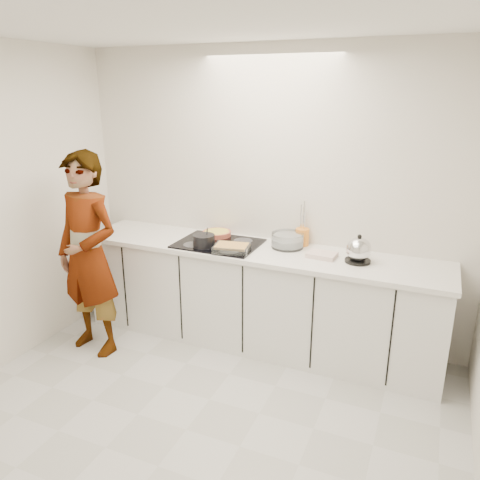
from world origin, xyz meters
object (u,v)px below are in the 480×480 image
at_px(saucepan, 204,241).
at_px(cook, 88,255).
at_px(utensil_crock, 302,237).
at_px(baking_dish, 232,248).
at_px(tart_dish, 217,233).
at_px(kettle, 358,251).
at_px(hob, 218,243).
at_px(mixing_bowl, 287,241).

distance_m(saucepan, cook, 0.99).
bearing_deg(utensil_crock, baking_dish, -138.09).
bearing_deg(cook, tart_dish, 52.48).
height_order(saucepan, baking_dish, saucepan).
distance_m(baking_dish, cook, 1.22).
xyz_separation_m(baking_dish, kettle, (1.01, 0.19, 0.05)).
xyz_separation_m(hob, cook, (-0.92, -0.63, -0.04)).
relative_size(tart_dish, cook, 0.16).
bearing_deg(utensil_crock, saucepan, -151.18).
xyz_separation_m(saucepan, utensil_crock, (0.76, 0.42, 0.01)).
xyz_separation_m(baking_dish, cook, (-1.12, -0.47, -0.07)).
height_order(utensil_crock, cook, cook).
height_order(hob, mixing_bowl, mixing_bowl).
bearing_deg(hob, saucepan, -115.79).
bearing_deg(cook, baking_dish, 30.24).
height_order(tart_dish, saucepan, saucepan).
xyz_separation_m(tart_dish, saucepan, (0.03, -0.33, 0.03)).
bearing_deg(kettle, hob, -178.52).
height_order(baking_dish, utensil_crock, utensil_crock).
bearing_deg(utensil_crock, mixing_bowl, -130.05).
height_order(baking_dish, cook, cook).
xyz_separation_m(mixing_bowl, kettle, (0.63, -0.13, 0.04)).
relative_size(mixing_bowl, cook, 0.17).
bearing_deg(baking_dish, utensil_crock, 41.91).
bearing_deg(cook, kettle, 24.80).
distance_m(hob, cook, 1.12).
xyz_separation_m(mixing_bowl, cook, (-1.51, -0.79, -0.09)).
height_order(kettle, cook, cook).
height_order(hob, utensil_crock, utensil_crock).
relative_size(kettle, cook, 0.15).
relative_size(tart_dish, kettle, 1.05).
bearing_deg(hob, kettle, 1.48).
distance_m(kettle, utensil_crock, 0.58).
bearing_deg(utensil_crock, tart_dish, -173.43).
xyz_separation_m(utensil_crock, cook, (-1.61, -0.90, -0.10)).
height_order(tart_dish, kettle, kettle).
distance_m(saucepan, mixing_bowl, 0.72).
xyz_separation_m(baking_dish, mixing_bowl, (0.39, 0.32, 0.01)).
xyz_separation_m(tart_dish, baking_dish, (0.31, -0.34, 0.01)).
xyz_separation_m(tart_dish, cook, (-0.82, -0.81, -0.07)).
bearing_deg(hob, baking_dish, -38.52).
relative_size(saucepan, cook, 0.14).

